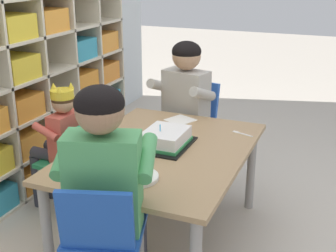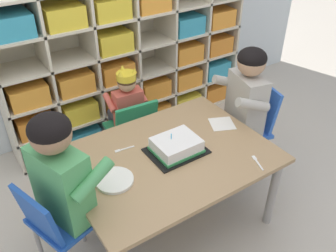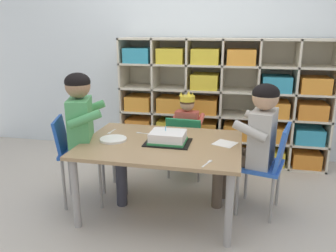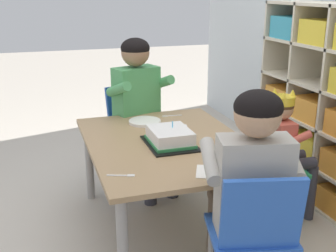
{
  "view_description": "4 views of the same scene",
  "coord_description": "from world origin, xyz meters",
  "px_view_note": "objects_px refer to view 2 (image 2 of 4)",
  "views": [
    {
      "loc": [
        -2.07,
        -0.88,
        1.5
      ],
      "look_at": [
        0.07,
        -0.0,
        0.66
      ],
      "focal_mm": 49.12,
      "sensor_mm": 36.0,
      "label": 1
    },
    {
      "loc": [
        -0.92,
        -1.37,
        1.89
      ],
      "look_at": [
        0.01,
        0.03,
        0.74
      ],
      "focal_mm": 38.52,
      "sensor_mm": 36.0,
      "label": 2
    },
    {
      "loc": [
        0.56,
        -2.33,
        1.38
      ],
      "look_at": [
        0.05,
        -0.01,
        0.69
      ],
      "focal_mm": 36.0,
      "sensor_mm": 36.0,
      "label": 3
    },
    {
      "loc": [
        2.16,
        -0.69,
        1.38
      ],
      "look_at": [
        -0.03,
        0.01,
        0.63
      ],
      "focal_mm": 45.95,
      "sensor_mm": 36.0,
      "label": 4
    }
  ],
  "objects_px": {
    "paper_plate_stack": "(115,180)",
    "fork_beside_plate_stack": "(123,149)",
    "child_with_crown": "(126,104)",
    "birthday_cake_on_tray": "(176,146)",
    "activity_table": "(169,162)",
    "adult_helper_seated": "(72,178)",
    "classroom_chair_adult_side": "(60,221)",
    "classroom_chair_blue": "(133,127)",
    "guest_at_table_side": "(239,102)",
    "classroom_chair_guest_side": "(250,122)",
    "fork_by_napkin": "(257,162)",
    "fork_near_cake_tray": "(83,167)"
  },
  "relations": [
    {
      "from": "classroom_chair_guest_side",
      "to": "fork_by_napkin",
      "type": "xyz_separation_m",
      "value": [
        -0.41,
        -0.46,
        0.14
      ]
    },
    {
      "from": "fork_near_cake_tray",
      "to": "classroom_chair_adult_side",
      "type": "bearing_deg",
      "value": 137.69
    },
    {
      "from": "classroom_chair_blue",
      "to": "birthday_cake_on_tray",
      "type": "distance_m",
      "value": 0.65
    },
    {
      "from": "classroom_chair_adult_side",
      "to": "birthday_cake_on_tray",
      "type": "height_order",
      "value": "classroom_chair_adult_side"
    },
    {
      "from": "activity_table",
      "to": "adult_helper_seated",
      "type": "height_order",
      "value": "adult_helper_seated"
    },
    {
      "from": "child_with_crown",
      "to": "activity_table",
      "type": "bearing_deg",
      "value": 86.95
    },
    {
      "from": "adult_helper_seated",
      "to": "fork_near_cake_tray",
      "type": "xyz_separation_m",
      "value": [
        0.11,
        0.17,
        -0.11
      ]
    },
    {
      "from": "fork_beside_plate_stack",
      "to": "birthday_cake_on_tray",
      "type": "bearing_deg",
      "value": -29.5
    },
    {
      "from": "birthday_cake_on_tray",
      "to": "fork_beside_plate_stack",
      "type": "distance_m",
      "value": 0.32
    },
    {
      "from": "activity_table",
      "to": "adult_helper_seated",
      "type": "distance_m",
      "value": 0.61
    },
    {
      "from": "activity_table",
      "to": "classroom_chair_adult_side",
      "type": "xyz_separation_m",
      "value": [
        -0.69,
        -0.03,
        -0.05
      ]
    },
    {
      "from": "child_with_crown",
      "to": "birthday_cake_on_tray",
      "type": "relative_size",
      "value": 2.45
    },
    {
      "from": "classroom_chair_adult_side",
      "to": "guest_at_table_side",
      "type": "bearing_deg",
      "value": -100.25
    },
    {
      "from": "classroom_chair_blue",
      "to": "fork_beside_plate_stack",
      "type": "xyz_separation_m",
      "value": [
        -0.29,
        -0.42,
        0.19
      ]
    },
    {
      "from": "classroom_chair_guest_side",
      "to": "paper_plate_stack",
      "type": "bearing_deg",
      "value": -68.72
    },
    {
      "from": "adult_helper_seated",
      "to": "fork_beside_plate_stack",
      "type": "relative_size",
      "value": 8.59
    },
    {
      "from": "classroom_chair_blue",
      "to": "classroom_chair_adult_side",
      "type": "distance_m",
      "value": 1.01
    },
    {
      "from": "adult_helper_seated",
      "to": "classroom_chair_guest_side",
      "type": "distance_m",
      "value": 1.4
    },
    {
      "from": "activity_table",
      "to": "paper_plate_stack",
      "type": "bearing_deg",
      "value": -175.24
    },
    {
      "from": "activity_table",
      "to": "birthday_cake_on_tray",
      "type": "distance_m",
      "value": 0.11
    },
    {
      "from": "classroom_chair_blue",
      "to": "classroom_chair_adult_side",
      "type": "height_order",
      "value": "classroom_chair_adult_side"
    },
    {
      "from": "adult_helper_seated",
      "to": "paper_plate_stack",
      "type": "distance_m",
      "value": 0.23
    },
    {
      "from": "fork_by_napkin",
      "to": "classroom_chair_adult_side",
      "type": "bearing_deg",
      "value": -86.48
    },
    {
      "from": "classroom_chair_guest_side",
      "to": "guest_at_table_side",
      "type": "distance_m",
      "value": 0.23
    },
    {
      "from": "classroom_chair_adult_side",
      "to": "fork_beside_plate_stack",
      "type": "xyz_separation_m",
      "value": [
        0.49,
        0.22,
        0.11
      ]
    },
    {
      "from": "adult_helper_seated",
      "to": "paper_plate_stack",
      "type": "relative_size",
      "value": 5.19
    },
    {
      "from": "classroom_chair_adult_side",
      "to": "adult_helper_seated",
      "type": "bearing_deg",
      "value": -90.0
    },
    {
      "from": "classroom_chair_blue",
      "to": "adult_helper_seated",
      "type": "distance_m",
      "value": 0.95
    },
    {
      "from": "activity_table",
      "to": "birthday_cake_on_tray",
      "type": "xyz_separation_m",
      "value": [
        0.05,
        -0.0,
        0.1
      ]
    },
    {
      "from": "child_with_crown",
      "to": "fork_beside_plate_stack",
      "type": "height_order",
      "value": "child_with_crown"
    },
    {
      "from": "classroom_chair_guest_side",
      "to": "fork_beside_plate_stack",
      "type": "xyz_separation_m",
      "value": [
        -1.0,
        0.07,
        0.14
      ]
    },
    {
      "from": "classroom_chair_blue",
      "to": "fork_by_napkin",
      "type": "xyz_separation_m",
      "value": [
        0.3,
        -0.95,
        0.19
      ]
    },
    {
      "from": "classroom_chair_adult_side",
      "to": "adult_helper_seated",
      "type": "distance_m",
      "value": 0.24
    },
    {
      "from": "child_with_crown",
      "to": "guest_at_table_side",
      "type": "distance_m",
      "value": 0.82
    },
    {
      "from": "activity_table",
      "to": "guest_at_table_side",
      "type": "relative_size",
      "value": 1.18
    },
    {
      "from": "classroom_chair_guest_side",
      "to": "fork_near_cake_tray",
      "type": "relative_size",
      "value": 5.23
    },
    {
      "from": "classroom_chair_blue",
      "to": "classroom_chair_guest_side",
      "type": "relative_size",
      "value": 0.86
    },
    {
      "from": "activity_table",
      "to": "classroom_chair_adult_side",
      "type": "distance_m",
      "value": 0.69
    },
    {
      "from": "guest_at_table_side",
      "to": "classroom_chair_blue",
      "type": "bearing_deg",
      "value": -113.84
    },
    {
      "from": "classroom_chair_blue",
      "to": "guest_at_table_side",
      "type": "xyz_separation_m",
      "value": [
        0.6,
        -0.46,
        0.25
      ]
    },
    {
      "from": "fork_beside_plate_stack",
      "to": "classroom_chair_adult_side",
      "type": "bearing_deg",
      "value": -147.95
    },
    {
      "from": "classroom_chair_blue",
      "to": "adult_helper_seated",
      "type": "xyz_separation_m",
      "value": [
        -0.66,
        -0.61,
        0.29
      ]
    },
    {
      "from": "guest_at_table_side",
      "to": "birthday_cake_on_tray",
      "type": "bearing_deg",
      "value": -62.79
    },
    {
      "from": "activity_table",
      "to": "fork_beside_plate_stack",
      "type": "xyz_separation_m",
      "value": [
        -0.2,
        0.19,
        0.06
      ]
    },
    {
      "from": "paper_plate_stack",
      "to": "fork_beside_plate_stack",
      "type": "bearing_deg",
      "value": 53.07
    },
    {
      "from": "classroom_chair_guest_side",
      "to": "classroom_chair_blue",
      "type": "bearing_deg",
      "value": -110.69
    },
    {
      "from": "paper_plate_stack",
      "to": "classroom_chair_blue",
      "type": "bearing_deg",
      "value": 54.75
    },
    {
      "from": "child_with_crown",
      "to": "classroom_chair_adult_side",
      "type": "relative_size",
      "value": 1.15
    },
    {
      "from": "fork_near_cake_tray",
      "to": "child_with_crown",
      "type": "bearing_deg",
      "value": -41.41
    },
    {
      "from": "birthday_cake_on_tray",
      "to": "fork_by_napkin",
      "type": "height_order",
      "value": "birthday_cake_on_tray"
    }
  ]
}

